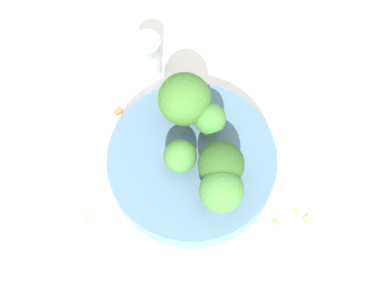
% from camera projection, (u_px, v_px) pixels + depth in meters
% --- Properties ---
extents(ground_plane, '(3.00, 3.00, 0.00)m').
position_uv_depth(ground_plane, '(192.00, 169.00, 0.61)').
color(ground_plane, white).
extents(bowl, '(0.19, 0.19, 0.03)m').
position_uv_depth(bowl, '(192.00, 163.00, 0.59)').
color(bowl, slate).
rests_on(bowl, ground_plane).
extents(broccoli_floret_0, '(0.04, 0.04, 0.04)m').
position_uv_depth(broccoli_floret_0, '(181.00, 158.00, 0.55)').
color(broccoli_floret_0, '#84AD66').
rests_on(broccoli_floret_0, bowl).
extents(broccoli_floret_1, '(0.04, 0.04, 0.06)m').
position_uv_depth(broccoli_floret_1, '(221.00, 191.00, 0.52)').
color(broccoli_floret_1, '#8EB770').
rests_on(broccoli_floret_1, bowl).
extents(broccoli_floret_2, '(0.06, 0.06, 0.07)m').
position_uv_depth(broccoli_floret_2, '(185.00, 100.00, 0.56)').
color(broccoli_floret_2, '#84AD66').
rests_on(broccoli_floret_2, bowl).
extents(broccoli_floret_3, '(0.05, 0.05, 0.06)m').
position_uv_depth(broccoli_floret_3, '(221.00, 165.00, 0.54)').
color(broccoli_floret_3, '#8EB770').
rests_on(broccoli_floret_3, bowl).
extents(broccoli_floret_4, '(0.03, 0.03, 0.05)m').
position_uv_depth(broccoli_floret_4, '(210.00, 119.00, 0.56)').
color(broccoli_floret_4, '#8EB770').
rests_on(broccoli_floret_4, bowl).
extents(pepper_shaker, '(0.03, 0.03, 0.06)m').
position_uv_depth(pepper_shaker, '(148.00, 56.00, 0.63)').
color(pepper_shaker, '#B2B7BC').
rests_on(pepper_shaker, ground_plane).
extents(almond_crumb_0, '(0.01, 0.01, 0.01)m').
position_uv_depth(almond_crumb_0, '(117.00, 111.00, 0.63)').
color(almond_crumb_0, olive).
rests_on(almond_crumb_0, ground_plane).
extents(almond_crumb_1, '(0.01, 0.01, 0.01)m').
position_uv_depth(almond_crumb_1, '(87.00, 218.00, 0.58)').
color(almond_crumb_1, tan).
rests_on(almond_crumb_1, ground_plane).
extents(almond_crumb_2, '(0.01, 0.01, 0.01)m').
position_uv_depth(almond_crumb_2, '(276.00, 222.00, 0.58)').
color(almond_crumb_2, '#AD7F4C').
rests_on(almond_crumb_2, ground_plane).
extents(almond_crumb_3, '(0.01, 0.01, 0.01)m').
position_uv_depth(almond_crumb_3, '(308.00, 219.00, 0.58)').
color(almond_crumb_3, tan).
rests_on(almond_crumb_3, ground_plane).
extents(almond_crumb_4, '(0.01, 0.01, 0.01)m').
position_uv_depth(almond_crumb_4, '(296.00, 211.00, 0.59)').
color(almond_crumb_4, '#AD7F4C').
rests_on(almond_crumb_4, ground_plane).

